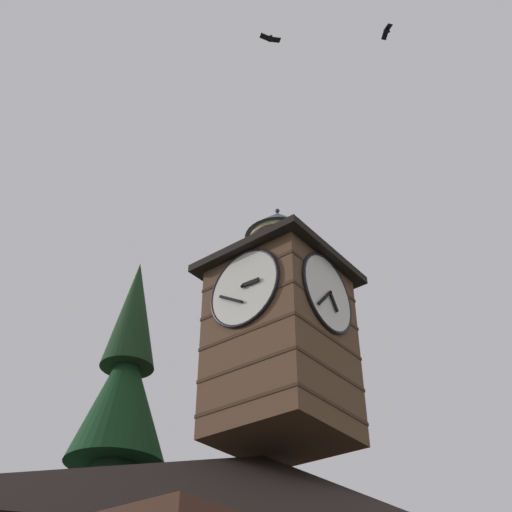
% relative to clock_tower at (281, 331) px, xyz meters
% --- Properties ---
extents(clock_tower, '(4.12, 4.12, 8.30)m').
position_rel_clock_tower_xyz_m(clock_tower, '(0.00, 0.00, 0.00)').
color(clock_tower, brown).
rests_on(clock_tower, building_main).
extents(flying_bird_high, '(0.62, 0.51, 0.14)m').
position_rel_clock_tower_xyz_m(flying_bird_high, '(4.23, 2.94, 7.25)').
color(flying_bird_high, black).
extents(flying_bird_low, '(0.53, 0.59, 0.14)m').
position_rel_clock_tower_xyz_m(flying_bird_low, '(0.90, 5.36, 9.23)').
color(flying_bird_low, black).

